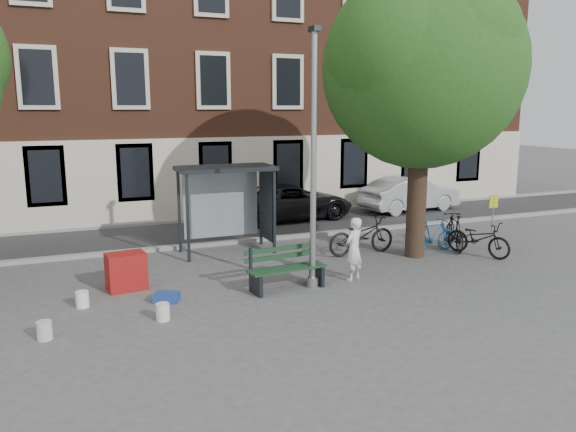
# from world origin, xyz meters

# --- Properties ---
(ground) EXTENTS (90.00, 90.00, 0.00)m
(ground) POSITION_xyz_m (0.00, 0.00, 0.00)
(ground) COLOR #4C4C4F
(ground) RESTS_ON ground
(road) EXTENTS (40.00, 4.00, 0.01)m
(road) POSITION_xyz_m (0.00, 7.00, 0.01)
(road) COLOR #28282B
(road) RESTS_ON ground
(curb_near) EXTENTS (40.00, 0.25, 0.12)m
(curb_near) POSITION_xyz_m (0.00, 5.00, 0.06)
(curb_near) COLOR gray
(curb_near) RESTS_ON ground
(curb_far) EXTENTS (40.00, 0.25, 0.12)m
(curb_far) POSITION_xyz_m (0.00, 9.00, 0.06)
(curb_far) COLOR gray
(curb_far) RESTS_ON ground
(building_row) EXTENTS (30.00, 8.00, 14.00)m
(building_row) POSITION_xyz_m (0.00, 13.00, 7.00)
(building_row) COLOR brown
(building_row) RESTS_ON ground
(lamppost) EXTENTS (0.28, 0.35, 6.11)m
(lamppost) POSITION_xyz_m (0.00, 0.00, 2.78)
(lamppost) COLOR #9EA0A3
(lamppost) RESTS_ON ground
(tree_right) EXTENTS (5.76, 5.60, 8.20)m
(tree_right) POSITION_xyz_m (4.01, 1.38, 5.62)
(tree_right) COLOR black
(tree_right) RESTS_ON ground
(bus_shelter) EXTENTS (2.85, 1.45, 2.62)m
(bus_shelter) POSITION_xyz_m (-0.61, 4.11, 1.92)
(bus_shelter) COLOR #1E2328
(bus_shelter) RESTS_ON ground
(painter) EXTENTS (0.70, 0.62, 1.62)m
(painter) POSITION_xyz_m (1.20, 0.14, 0.81)
(painter) COLOR silver
(painter) RESTS_ON ground
(bench) EXTENTS (1.99, 0.82, 1.00)m
(bench) POSITION_xyz_m (-0.65, 0.13, 0.46)
(bench) COLOR #1E2328
(bench) RESTS_ON ground
(bike_a) EXTENTS (2.23, 0.87, 1.15)m
(bike_a) POSITION_xyz_m (2.65, 2.29, 0.58)
(bike_a) COLOR black
(bike_a) RESTS_ON ground
(bike_b) EXTENTS (1.72, 0.58, 1.02)m
(bike_b) POSITION_xyz_m (4.81, 1.73, 0.51)
(bike_b) COLOR navy
(bike_b) RESTS_ON ground
(bike_c) EXTENTS (1.39, 2.09, 1.04)m
(bike_c) POSITION_xyz_m (5.78, 0.85, 0.52)
(bike_c) COLOR black
(bike_c) RESTS_ON ground
(bike_d) EXTENTS (1.21, 1.92, 1.12)m
(bike_d) POSITION_xyz_m (5.63, 1.75, 0.56)
(bike_d) COLOR black
(bike_d) RESTS_ON ground
(car_dark) EXTENTS (5.14, 2.64, 1.39)m
(car_dark) POSITION_xyz_m (2.75, 8.06, 0.69)
(car_dark) COLOR black
(car_dark) RESTS_ON ground
(car_silver) EXTENTS (4.55, 2.03, 1.45)m
(car_silver) POSITION_xyz_m (8.12, 7.80, 0.73)
(car_silver) COLOR #ADB1B5
(car_silver) RESTS_ON ground
(red_stand) EXTENTS (0.97, 0.71, 0.90)m
(red_stand) POSITION_xyz_m (-4.23, 1.52, 0.45)
(red_stand) COLOR maroon
(red_stand) RESTS_ON ground
(blue_crate) EXTENTS (0.67, 0.59, 0.20)m
(blue_crate) POSITION_xyz_m (-3.50, 0.29, 0.10)
(blue_crate) COLOR navy
(blue_crate) RESTS_ON ground
(bucket_a) EXTENTS (0.32, 0.32, 0.36)m
(bucket_a) POSITION_xyz_m (-6.02, -0.97, 0.18)
(bucket_a) COLOR silver
(bucket_a) RESTS_ON ground
(bucket_b) EXTENTS (0.28, 0.28, 0.36)m
(bucket_b) POSITION_xyz_m (-3.78, -0.83, 0.18)
(bucket_b) COLOR silver
(bucket_b) RESTS_ON ground
(bucket_c) EXTENTS (0.31, 0.31, 0.36)m
(bucket_c) POSITION_xyz_m (-5.28, 0.62, 0.18)
(bucket_c) COLOR white
(bucket_c) RESTS_ON ground
(notice_sign) EXTENTS (0.30, 0.06, 1.72)m
(notice_sign) POSITION_xyz_m (6.57, 1.20, 1.21)
(notice_sign) COLOR #9EA0A3
(notice_sign) RESTS_ON ground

